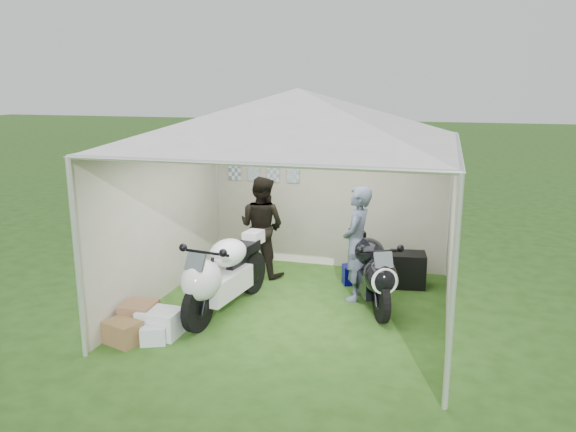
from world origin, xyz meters
name	(u,v)px	position (x,y,z in m)	size (l,w,h in m)	color
ground	(297,308)	(0.00, 0.00, 0.00)	(80.00, 80.00, 0.00)	#254915
canopy_tent	(299,122)	(0.00, 0.03, 2.58)	(5.66, 5.66, 3.00)	silver
motorcycle_white	(222,273)	(-0.93, -0.43, 0.57)	(0.64, 2.09, 1.03)	black
motorcycle_black	(371,269)	(0.96, 0.39, 0.53)	(0.97, 1.85, 0.96)	black
paddock_stand	(356,274)	(0.63, 1.22, 0.15)	(0.40, 0.25, 0.30)	#0B09B1
person_dark_jacket	(262,226)	(-0.92, 1.23, 0.81)	(0.79, 0.61, 1.62)	black
person_blue_jacket	(357,244)	(0.72, 0.60, 0.83)	(0.60, 0.40, 1.66)	slate
equipment_box	(408,270)	(1.41, 1.32, 0.26)	(0.53, 0.42, 0.53)	black
crate_0	(160,323)	(-1.42, -1.28, 0.17)	(0.50, 0.39, 0.33)	silver
crate_1	(139,317)	(-1.75, -1.21, 0.18)	(0.40, 0.40, 0.36)	brown
crate_2	(154,334)	(-1.40, -1.50, 0.11)	(0.30, 0.25, 0.22)	silver
crate_3	(123,332)	(-1.75, -1.60, 0.14)	(0.42, 0.30, 0.28)	brown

